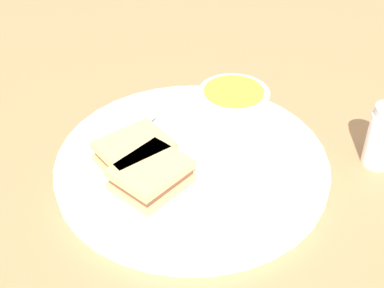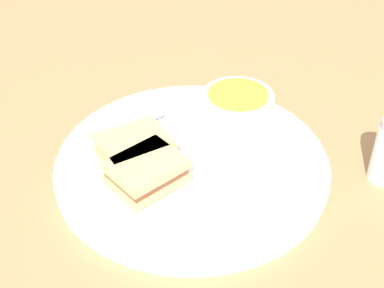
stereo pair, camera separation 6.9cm
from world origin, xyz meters
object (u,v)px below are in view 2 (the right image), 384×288
Objects in this scene: soup_bowl at (237,117)px; sandwich_half_far at (146,171)px; sandwich_half_near at (135,148)px; spoon at (160,113)px.

soup_bowl is 0.83× the size of sandwich_half_far.
sandwich_half_near is at bearing -57.93° from sandwich_half_far.
sandwich_half_far is (-0.02, 0.14, 0.01)m from spoon.
sandwich_half_far is (-0.03, 0.04, 0.00)m from sandwich_half_near.
sandwich_half_far is at bearing 65.84° from spoon.
soup_bowl reaches higher than spoon.
soup_bowl is 0.14m from sandwich_half_far.
sandwich_half_near is 1.00× the size of sandwich_half_far.
sandwich_half_far is at bearing 122.07° from sandwich_half_near.
sandwich_half_near and sandwich_half_far have the same top height.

